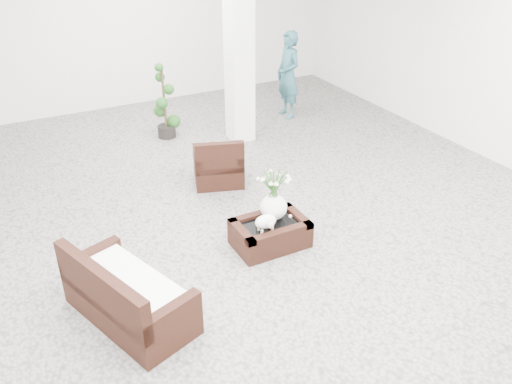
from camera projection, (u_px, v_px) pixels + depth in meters
name	position (u px, v px, depth m)	size (l,w,h in m)	color
ground	(252.00, 230.00, 7.02)	(11.00, 11.00, 0.00)	gray
column	(239.00, 41.00, 8.82)	(0.40, 0.40, 3.50)	white
coffee_table	(270.00, 234.00, 6.64)	(0.90, 0.60, 0.31)	#33170F
sheep_figurine	(266.00, 223.00, 6.39)	(0.28, 0.23, 0.21)	white
planter_narcissus	(274.00, 190.00, 6.49)	(0.44, 0.44, 0.80)	white
tealight	(290.00, 216.00, 6.70)	(0.04, 0.04, 0.03)	white
armchair	(218.00, 159.00, 8.03)	(0.71, 0.69, 0.76)	#33170F
loveseat	(128.00, 287.00, 5.38)	(1.46, 0.70, 0.78)	#33170F
topiary	(164.00, 101.00, 9.40)	(0.36, 0.36, 1.34)	#1A4115
shopper	(288.00, 75.00, 10.25)	(0.61, 0.40, 1.66)	#2D5A64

